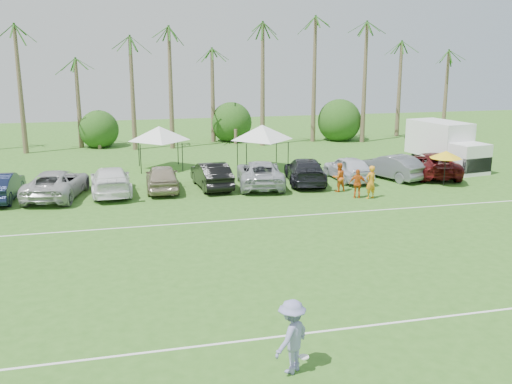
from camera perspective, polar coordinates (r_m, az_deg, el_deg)
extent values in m
plane|color=#33651E|center=(15.52, 5.58, -17.45)|extent=(120.00, 120.00, 0.00)
cube|color=white|center=(17.17, 3.30, -14.12)|extent=(80.00, 0.10, 0.01)
cube|color=white|center=(28.04, -3.93, -2.94)|extent=(80.00, 0.10, 0.01)
cone|color=brown|center=(51.12, -22.52, 9.27)|extent=(0.44, 0.44, 10.00)
cone|color=brown|center=(50.67, -18.04, 10.17)|extent=(0.44, 0.44, 11.00)
cone|color=brown|center=(50.65, -13.35, 8.77)|extent=(0.44, 0.44, 8.00)
cone|color=brown|center=(50.81, -8.81, 9.55)|extent=(0.44, 0.44, 9.00)
cone|color=brown|center=(51.30, -4.31, 10.27)|extent=(0.44, 0.44, 10.00)
cone|color=brown|center=(52.09, 0.10, 10.91)|extent=(0.44, 0.44, 11.00)
cone|color=brown|center=(53.61, 5.36, 9.32)|extent=(0.44, 0.44, 8.00)
cone|color=brown|center=(55.41, 10.34, 9.82)|extent=(0.44, 0.44, 9.00)
cone|color=brown|center=(57.60, 14.98, 10.22)|extent=(0.44, 0.44, 10.00)
cone|color=brown|center=(59.60, 18.44, 10.57)|extent=(0.44, 0.44, 11.00)
cylinder|color=brown|center=(52.02, -15.38, 5.10)|extent=(0.30, 0.30, 1.40)
sphere|color=#1A4413|center=(51.88, -15.45, 6.30)|extent=(4.00, 4.00, 4.00)
cylinder|color=brown|center=(53.07, -2.27, 5.74)|extent=(0.30, 0.30, 1.40)
sphere|color=#1A4413|center=(52.93, -2.28, 6.92)|extent=(4.00, 4.00, 4.00)
cylinder|color=brown|center=(55.92, 7.87, 6.03)|extent=(0.30, 0.30, 1.40)
sphere|color=#1A4413|center=(55.79, 7.91, 7.15)|extent=(4.00, 4.00, 4.00)
imported|color=orange|center=(32.82, 11.40, 0.97)|extent=(0.80, 0.65, 1.89)
imported|color=orange|center=(34.19, 8.28, 1.47)|extent=(0.93, 0.78, 1.73)
imported|color=#CD5816|center=(32.78, 10.14, 0.82)|extent=(1.06, 0.73, 1.68)
cube|color=white|center=(43.60, 17.83, 5.13)|extent=(3.18, 4.89, 2.47)
cube|color=white|center=(41.44, 20.57, 3.11)|extent=(2.53, 2.13, 2.08)
cube|color=black|center=(40.97, 21.25, 2.52)|extent=(2.29, 0.66, 0.99)
cube|color=#E5590C|center=(44.48, 19.00, 4.62)|extent=(0.28, 1.56, 0.89)
cylinder|color=black|center=(41.02, 19.31, 2.27)|extent=(0.44, 0.93, 0.89)
cylinder|color=black|center=(42.37, 21.29, 2.45)|extent=(0.44, 0.93, 0.89)
cylinder|color=black|center=(44.10, 15.70, 3.28)|extent=(0.44, 0.93, 0.89)
cylinder|color=black|center=(45.36, 17.65, 3.43)|extent=(0.44, 0.93, 0.89)
cylinder|color=black|center=(39.67, -11.46, 3.24)|extent=(0.06, 0.06, 2.03)
cylinder|color=black|center=(39.88, -7.36, 3.46)|extent=(0.06, 0.06, 2.03)
cylinder|color=black|center=(42.47, -11.64, 3.91)|extent=(0.06, 0.06, 2.03)
cylinder|color=black|center=(42.67, -7.81, 4.11)|extent=(0.06, 0.06, 2.03)
pyramid|color=white|center=(40.85, -9.68, 6.50)|extent=(4.39, 4.39, 1.02)
cylinder|color=black|center=(38.75, -0.96, 3.33)|extent=(0.06, 0.06, 2.10)
cylinder|color=black|center=(39.50, 3.23, 3.51)|extent=(0.06, 0.06, 2.10)
cylinder|color=black|center=(41.59, -1.87, 4.03)|extent=(0.06, 0.06, 2.10)
cylinder|color=black|center=(42.30, 2.06, 4.19)|extent=(0.06, 0.06, 2.10)
pyramid|color=white|center=(40.20, 0.62, 6.74)|extent=(4.54, 4.54, 1.05)
cylinder|color=black|center=(37.07, 18.35, 2.06)|extent=(0.05, 0.05, 1.99)
cone|color=yellow|center=(36.89, 18.47, 3.58)|extent=(1.99, 1.99, 0.45)
imported|color=#8181B7|center=(15.03, 3.60, -14.21)|extent=(1.44, 1.37, 1.96)
cylinder|color=white|center=(15.30, 4.80, -16.11)|extent=(0.27, 0.27, 0.03)
imported|color=#111932|center=(34.82, -24.17, 0.50)|extent=(1.99, 4.94, 1.60)
imported|color=#ABABAB|center=(34.35, -19.30, 0.78)|extent=(3.78, 6.16, 1.60)
imported|color=white|center=(34.32, -14.32, 1.11)|extent=(2.44, 5.58, 1.60)
imported|color=gray|center=(34.51, -9.36, 1.43)|extent=(2.07, 4.75, 1.60)
imported|color=black|center=(34.90, -4.48, 1.71)|extent=(2.02, 4.95, 1.60)
imported|color=#A4A7AE|center=(35.24, 0.39, 1.86)|extent=(3.52, 6.09, 1.60)
imported|color=black|center=(36.19, 4.93, 2.13)|extent=(3.21, 5.82, 1.60)
imported|color=silver|center=(37.39, 9.19, 2.38)|extent=(2.08, 4.76, 1.60)
imported|color=slate|center=(38.50, 13.39, 2.50)|extent=(3.25, 5.13, 1.60)
imported|color=#510F11|center=(39.98, 17.17, 2.67)|extent=(3.97, 6.21, 1.60)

